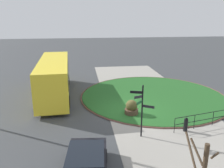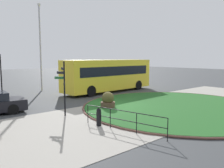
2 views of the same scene
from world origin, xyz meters
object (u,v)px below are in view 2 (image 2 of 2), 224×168
(signpost_directional, at_px, (64,84))
(bollard_foreground, at_px, (99,117))
(bus_yellow, at_px, (109,75))
(lamppost_tall, at_px, (40,45))
(planter_near_signpost, at_px, (108,101))

(signpost_directional, bearing_deg, bollard_foreground, -84.01)
(bus_yellow, distance_m, lamppost_tall, 7.77)
(bollard_foreground, distance_m, bus_yellow, 11.98)
(bollard_foreground, height_order, bus_yellow, bus_yellow)
(signpost_directional, relative_size, bus_yellow, 0.32)
(planter_near_signpost, bearing_deg, signpost_directional, 177.69)
(signpost_directional, xyz_separation_m, lamppost_tall, (3.47, 11.03, 2.87))
(bus_yellow, distance_m, planter_near_signpost, 7.92)
(signpost_directional, relative_size, bollard_foreground, 3.51)
(lamppost_tall, bearing_deg, signpost_directional, -107.47)
(bollard_foreground, bearing_deg, signpost_directional, 95.99)
(lamppost_tall, bearing_deg, bus_yellow, -46.84)
(bollard_foreground, relative_size, lamppost_tall, 0.10)
(signpost_directional, xyz_separation_m, bus_yellow, (8.37, 5.80, -0.15))
(lamppost_tall, bearing_deg, bollard_foreground, -102.72)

